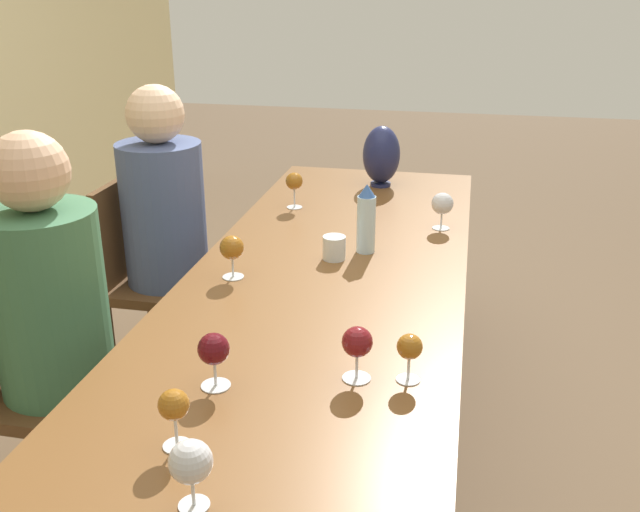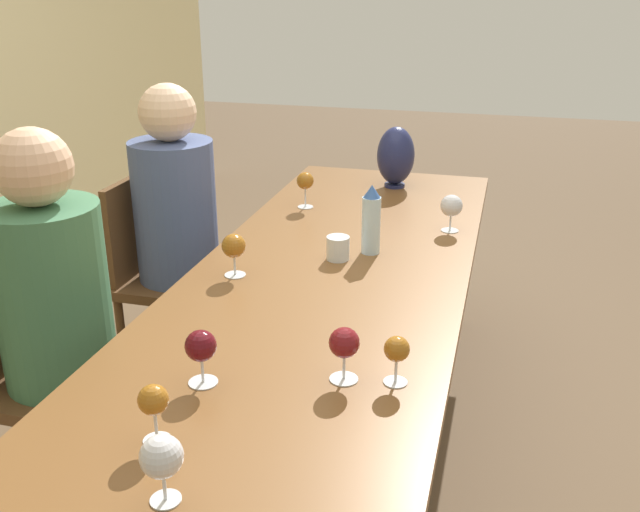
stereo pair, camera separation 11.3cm
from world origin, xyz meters
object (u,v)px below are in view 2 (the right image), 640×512
object	(u,v)px
wine_glass_3	(153,402)
wine_glass_4	(451,206)
water_tumbler	(339,248)
wine_glass_0	(234,247)
person_far	(179,226)
wine_glass_7	(305,182)
water_bottle	(371,220)
wine_glass_5	(162,457)
wine_glass_1	(397,351)
wine_glass_6	(201,347)
chair_near	(45,369)
vase	(396,156)
wine_glass_2	(344,344)
person_near	(59,315)
chair_far	(166,270)

from	to	relation	value
wine_glass_3	wine_glass_4	distance (m)	1.53
water_tumbler	wine_glass_0	size ratio (longest dim) A/B	0.58
wine_glass_3	person_far	size ratio (longest dim) A/B	0.11
wine_glass_0	wine_glass_7	xyz separation A→B (m)	(0.74, -0.02, 0.01)
water_bottle	wine_glass_3	world-z (taller)	water_bottle
wine_glass_3	wine_glass_5	xyz separation A→B (m)	(-0.16, -0.10, 0.00)
water_tumbler	wine_glass_1	bearing A→B (deg)	-156.48
wine_glass_1	wine_glass_6	distance (m)	0.45
wine_glass_0	chair_near	size ratio (longest dim) A/B	0.16
water_bottle	vase	bearing A→B (deg)	3.81
water_bottle	water_tumbler	world-z (taller)	water_bottle
wine_glass_0	person_far	xyz separation A→B (m)	(0.54, 0.46, -0.15)
wine_glass_1	wine_glass_3	xyz separation A→B (m)	(-0.35, 0.44, 0.01)
wine_glass_2	wine_glass_3	size ratio (longest dim) A/B	1.03
wine_glass_2	chair_near	distance (m)	1.10
wine_glass_0	wine_glass_6	bearing A→B (deg)	-165.24
wine_glass_5	chair_near	size ratio (longest dim) A/B	0.16
wine_glass_1	wine_glass_3	distance (m)	0.56
water_bottle	chair_near	size ratio (longest dim) A/B	0.28
wine_glass_7	person_near	world-z (taller)	person_near
wine_glass_5	person_near	distance (m)	1.03
water_tumbler	person_near	size ratio (longest dim) A/B	0.07
wine_glass_1	person_far	world-z (taller)	person_far
wine_glass_7	chair_near	world-z (taller)	wine_glass_7
wine_glass_6	wine_glass_7	world-z (taller)	wine_glass_7
person_near	person_far	distance (m)	0.83
wine_glass_3	vase	bearing A→B (deg)	-4.54
wine_glass_3	wine_glass_4	world-z (taller)	wine_glass_4
wine_glass_1	wine_glass_2	bearing A→B (deg)	98.74
wine_glass_1	wine_glass_4	xyz separation A→B (m)	(1.11, -0.02, 0.01)
chair_far	person_far	xyz separation A→B (m)	(-0.00, -0.08, 0.20)
water_tumbler	wine_glass_7	xyz separation A→B (m)	(0.52, 0.27, 0.07)
chair_near	wine_glass_4	bearing A→B (deg)	-52.17
chair_near	chair_far	world-z (taller)	same
wine_glass_3	wine_glass_5	world-z (taller)	wine_glass_5
vase	chair_far	bearing A→B (deg)	125.11
water_tumbler	wine_glass_4	size ratio (longest dim) A/B	0.58
person_far	chair_far	bearing A→B (deg)	90.00
wine_glass_0	wine_glass_7	bearing A→B (deg)	-1.38
wine_glass_2	wine_glass_1	bearing A→B (deg)	-81.26
wine_glass_1	chair_near	size ratio (longest dim) A/B	0.14
water_bottle	wine_glass_1	bearing A→B (deg)	-164.63
vase	wine_glass_5	world-z (taller)	vase
chair_near	person_near	bearing A→B (deg)	-90.00
wine_glass_4	chair_near	world-z (taller)	wine_glass_4
water_bottle	wine_glass_0	size ratio (longest dim) A/B	1.74
wine_glass_0	wine_glass_3	xyz separation A→B (m)	(-0.85, -0.16, -0.00)
wine_glass_6	vase	bearing A→B (deg)	-5.14
person_far	water_tumbler	bearing A→B (deg)	-113.18
water_tumbler	wine_glass_5	size ratio (longest dim) A/B	0.59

